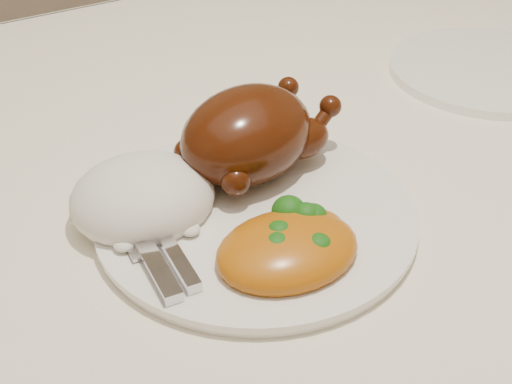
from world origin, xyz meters
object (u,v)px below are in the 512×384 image
side_plate (487,70)px  roast_chicken (250,133)px  dining_table (277,258)px  dinner_plate (256,217)px

side_plate → roast_chicken: size_ratio=1.34×
dining_table → roast_chicken: size_ratio=9.33×
roast_chicken → side_plate: bearing=-5.8°
dining_table → roast_chicken: 0.16m
dining_table → roast_chicken: (-0.03, 0.00, 0.15)m
dining_table → side_plate: side_plate is taller
dining_table → side_plate: (0.33, 0.05, 0.11)m
dining_table → roast_chicken: bearing=170.4°
dinner_plate → side_plate: dinner_plate is taller
dining_table → side_plate: 0.35m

